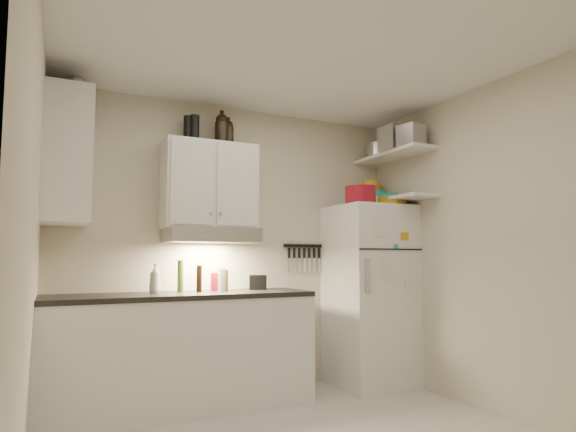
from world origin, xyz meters
name	(u,v)px	position (x,y,z in m)	size (l,w,h in m)	color
ceiling	(313,45)	(0.00, 0.00, 2.61)	(3.20, 3.00, 0.02)	white
back_wall	(235,247)	(0.00, 1.51, 1.30)	(3.20, 0.02, 2.60)	beige
left_wall	(28,238)	(-1.61, 0.00, 1.30)	(0.02, 3.00, 2.60)	beige
right_wall	(494,245)	(1.61, 0.00, 1.30)	(0.02, 3.00, 2.60)	beige
base_cabinet	(181,354)	(-0.55, 1.20, 0.44)	(2.10, 0.60, 0.88)	white
countertop	(183,295)	(-0.55, 1.20, 0.90)	(2.10, 0.62, 0.04)	black
upper_cabinet	(209,186)	(-0.30, 1.33, 1.83)	(0.80, 0.33, 0.75)	white
side_cabinet	(67,157)	(-1.44, 1.20, 1.95)	(0.33, 0.55, 1.00)	white
range_hood	(211,236)	(-0.30, 1.27, 1.39)	(0.76, 0.46, 0.12)	silver
fridge	(370,295)	(1.25, 1.16, 0.85)	(0.70, 0.68, 1.70)	white
shelf_hi	(393,155)	(1.45, 1.02, 2.20)	(0.30, 0.95, 0.03)	white
shelf_lo	(394,200)	(1.45, 1.02, 1.76)	(0.30, 0.95, 0.03)	white
knife_strip	(303,246)	(0.70, 1.49, 1.32)	(0.42, 0.02, 0.03)	black
dutch_oven	(360,195)	(1.06, 1.02, 1.78)	(0.29, 0.29, 0.17)	maroon
book_stack	(390,201)	(1.38, 0.99, 1.74)	(0.20, 0.24, 0.08)	gold
spice_jar	(375,201)	(1.24, 1.04, 1.75)	(0.06, 0.06, 0.09)	silver
stock_pot	(378,152)	(1.50, 1.34, 2.30)	(0.24, 0.24, 0.17)	silver
tin_a	(394,139)	(1.37, 0.91, 2.33)	(0.23, 0.21, 0.23)	#AAAAAD
tin_b	(411,136)	(1.40, 0.70, 2.31)	(0.20, 0.20, 0.20)	#AAAAAD
bowl_teal	(374,197)	(1.44, 1.34, 1.83)	(0.27, 0.27, 0.11)	teal
bowl_orange	(371,189)	(1.44, 1.38, 1.91)	(0.21, 0.21, 0.06)	orange
bowl_yellow	(371,184)	(1.44, 1.38, 1.97)	(0.17, 0.17, 0.05)	gold
plates	(389,197)	(1.44, 1.09, 1.80)	(0.21, 0.21, 0.05)	teal
growler_a	(222,129)	(-0.20, 1.33, 2.34)	(0.12, 0.12, 0.29)	black
growler_b	(228,133)	(-0.13, 1.36, 2.32)	(0.10, 0.10, 0.24)	black
thermos_a	(195,129)	(-0.44, 1.34, 2.32)	(0.08, 0.08, 0.24)	black
thermos_b	(188,129)	(-0.49, 1.36, 2.31)	(0.08, 0.08, 0.23)	black
side_jar	(76,88)	(-1.39, 1.29, 2.52)	(0.10, 0.10, 0.14)	silver
soap_bottle	(155,277)	(-0.76, 1.26, 1.05)	(0.10, 0.10, 0.26)	white
pepper_mill	(225,280)	(-0.17, 1.28, 1.01)	(0.06, 0.06, 0.18)	brown
oil_bottle	(180,276)	(-0.55, 1.28, 1.05)	(0.05, 0.05, 0.26)	#3E6F1B
vinegar_bottle	(199,279)	(-0.40, 1.24, 1.03)	(0.05, 0.05, 0.22)	black
clear_bottle	(222,280)	(-0.22, 1.20, 1.02)	(0.06, 0.06, 0.19)	silver
red_jar	(215,282)	(-0.25, 1.31, 1.00)	(0.08, 0.08, 0.15)	maroon
caddy	(258,282)	(0.15, 1.31, 0.98)	(0.15, 0.11, 0.13)	black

